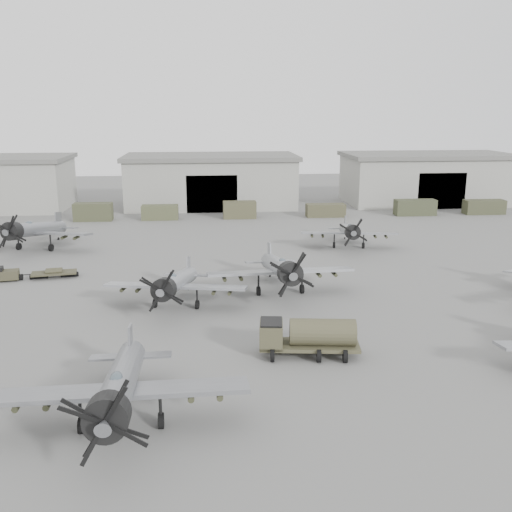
% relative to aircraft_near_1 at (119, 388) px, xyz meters
% --- Properties ---
extents(ground, '(220.00, 220.00, 0.00)m').
position_rel_aircraft_near_1_xyz_m(ground, '(5.85, 8.91, -2.43)').
color(ground, '#575855').
rests_on(ground, ground).
extents(hangar_center, '(29.00, 14.80, 8.70)m').
position_rel_aircraft_near_1_xyz_m(hangar_center, '(5.85, 70.87, 1.94)').
color(hangar_center, gray).
rests_on(hangar_center, ground).
extents(hangar_right, '(29.00, 14.80, 8.70)m').
position_rel_aircraft_near_1_xyz_m(hangar_right, '(43.85, 70.87, 1.94)').
color(hangar_right, gray).
rests_on(hangar_right, ground).
extents(support_truck_2, '(5.61, 2.20, 2.64)m').
position_rel_aircraft_near_1_xyz_m(support_truck_2, '(-11.94, 58.91, -1.12)').
color(support_truck_2, '#3B3E28').
rests_on(support_truck_2, ground).
extents(support_truck_3, '(5.44, 2.20, 2.17)m').
position_rel_aircraft_near_1_xyz_m(support_truck_3, '(-2.09, 58.91, -1.35)').
color(support_truck_3, '#44472E').
rests_on(support_truck_3, ground).
extents(support_truck_4, '(4.99, 2.20, 2.57)m').
position_rel_aircraft_near_1_xyz_m(support_truck_4, '(9.93, 58.91, -1.15)').
color(support_truck_4, '#43422C').
rests_on(support_truck_4, ground).
extents(support_truck_5, '(5.98, 2.20, 1.98)m').
position_rel_aircraft_near_1_xyz_m(support_truck_5, '(23.25, 58.91, -1.45)').
color(support_truck_5, '#403E29').
rests_on(support_truck_5, ground).
extents(support_truck_6, '(6.35, 2.20, 2.45)m').
position_rel_aircraft_near_1_xyz_m(support_truck_6, '(37.51, 58.91, -1.21)').
color(support_truck_6, '#373B27').
rests_on(support_truck_6, ground).
extents(support_truck_7, '(6.37, 2.20, 2.23)m').
position_rel_aircraft_near_1_xyz_m(support_truck_7, '(48.81, 58.91, -1.32)').
color(support_truck_7, '#383A26').
rests_on(support_truck_7, ground).
extents(aircraft_near_1, '(13.32, 11.99, 5.35)m').
position_rel_aircraft_near_1_xyz_m(aircraft_near_1, '(0.00, 0.00, 0.00)').
color(aircraft_near_1, gray).
rests_on(aircraft_near_1, ground).
extents(aircraft_mid_1, '(12.00, 10.80, 4.76)m').
position_rel_aircraft_near_1_xyz_m(aircraft_mid_1, '(1.97, 18.63, -0.27)').
color(aircraft_mid_1, '#989AA0').
rests_on(aircraft_mid_1, ground).
extents(aircraft_mid_2, '(13.20, 11.88, 5.27)m').
position_rel_aircraft_near_1_xyz_m(aircraft_mid_2, '(11.19, 21.50, -0.04)').
color(aircraft_mid_2, '#92969A').
rests_on(aircraft_mid_2, ground).
extents(aircraft_far_0, '(13.69, 12.32, 5.45)m').
position_rel_aircraft_near_1_xyz_m(aircraft_far_0, '(-15.48, 40.44, 0.04)').
color(aircraft_far_0, gray).
rests_on(aircraft_far_0, ground).
extents(aircraft_far_1, '(11.62, 10.46, 4.61)m').
position_rel_aircraft_near_1_xyz_m(aircraft_far_1, '(21.66, 38.18, -0.33)').
color(aircraft_far_1, gray).
rests_on(aircraft_far_1, ground).
extents(fuel_tanker, '(6.90, 3.02, 2.58)m').
position_rel_aircraft_near_1_xyz_m(fuel_tanker, '(11.26, 8.41, -0.96)').
color(fuel_tanker, '#44412C').
rests_on(fuel_tanker, ground).
extents(tug_trailer, '(7.48, 2.53, 1.48)m').
position_rel_aircraft_near_1_xyz_m(tug_trailer, '(-12.95, 28.35, -1.88)').
color(tug_trailer, '#383624').
rests_on(tug_trailer, ground).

